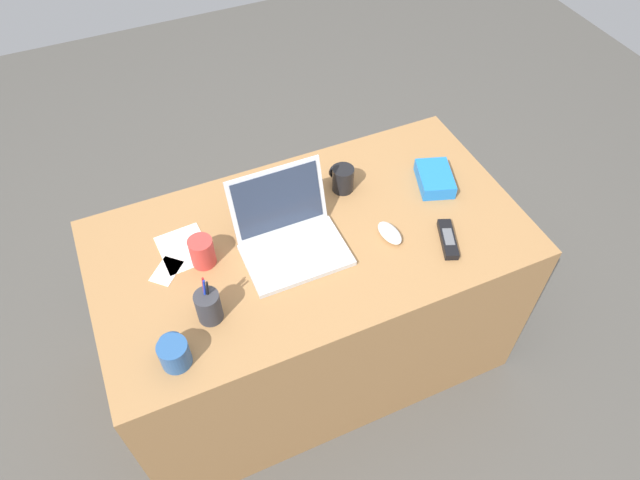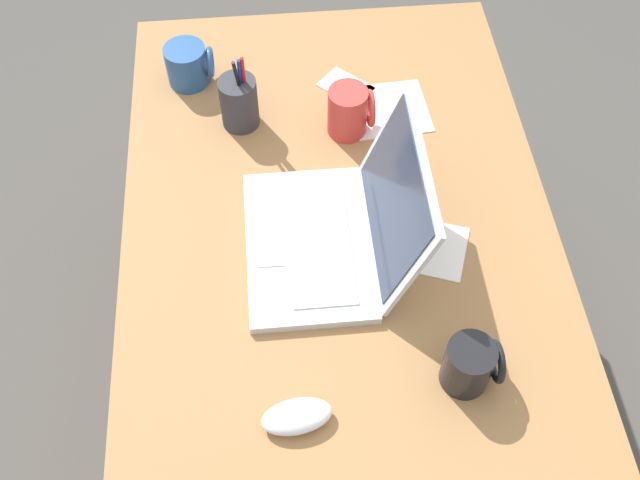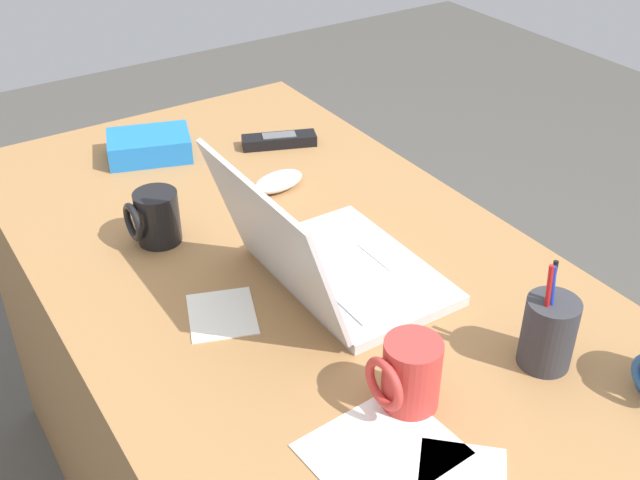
% 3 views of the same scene
% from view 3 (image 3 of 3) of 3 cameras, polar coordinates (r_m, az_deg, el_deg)
% --- Properties ---
extents(desk, '(1.44, 0.78, 0.75)m').
position_cam_3_polar(desk, '(1.54, -1.47, -13.33)').
color(desk, '#9E7042').
rests_on(desk, ground).
extents(laptop, '(0.33, 0.29, 0.23)m').
position_cam_3_polar(laptop, '(1.22, 0.50, -1.56)').
color(laptop, silver).
rests_on(laptop, desk).
extents(computer_mouse, '(0.07, 0.12, 0.03)m').
position_cam_3_polar(computer_mouse, '(1.50, -3.12, 4.36)').
color(computer_mouse, white).
rests_on(computer_mouse, desk).
extents(coffee_mug_white, '(0.08, 0.09, 0.09)m').
position_cam_3_polar(coffee_mug_white, '(1.36, -12.11, 1.63)').
color(coffee_mug_white, black).
rests_on(coffee_mug_white, desk).
extents(coffee_mug_spare, '(0.08, 0.09, 0.10)m').
position_cam_3_polar(coffee_mug_spare, '(1.02, 6.60, -9.89)').
color(coffee_mug_spare, '#C63833').
rests_on(coffee_mug_spare, desk).
extents(cordless_phone, '(0.10, 0.16, 0.03)m').
position_cam_3_polar(cordless_phone, '(1.68, -3.05, 7.39)').
color(cordless_phone, black).
rests_on(cordless_phone, desk).
extents(pen_holder, '(0.07, 0.07, 0.17)m').
position_cam_3_polar(pen_holder, '(1.11, 16.58, -6.56)').
color(pen_holder, '#333338').
rests_on(pen_holder, desk).
extents(snack_bag, '(0.16, 0.20, 0.05)m').
position_cam_3_polar(snack_bag, '(1.66, -12.54, 6.84)').
color(snack_bag, blue).
rests_on(snack_bag, desk).
extents(paper_note_near_laptop, '(0.12, 0.12, 0.00)m').
position_cam_3_polar(paper_note_near_laptop, '(0.99, 10.55, -16.12)').
color(paper_note_near_laptop, white).
rests_on(paper_note_near_laptop, desk).
extents(paper_note_left, '(0.16, 0.19, 0.00)m').
position_cam_3_polar(paper_note_left, '(0.99, 4.59, -15.23)').
color(paper_note_left, white).
rests_on(paper_note_left, desk).
extents(paper_note_right, '(0.15, 0.14, 0.00)m').
position_cam_3_polar(paper_note_right, '(1.19, -7.28, -5.48)').
color(paper_note_right, white).
rests_on(paper_note_right, desk).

